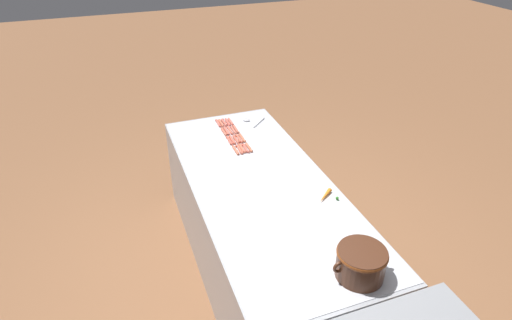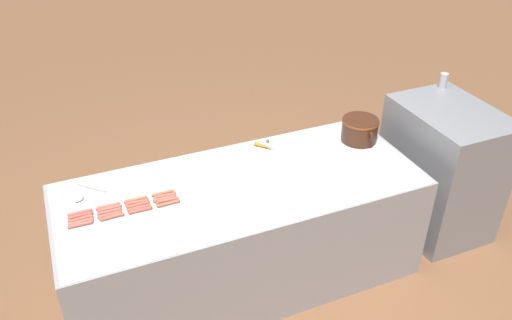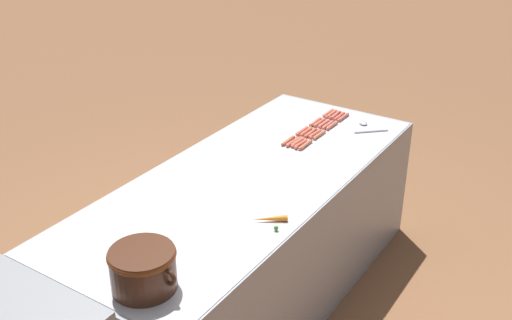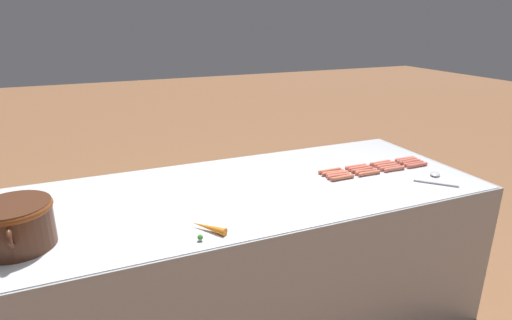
{
  "view_description": "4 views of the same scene",
  "coord_description": "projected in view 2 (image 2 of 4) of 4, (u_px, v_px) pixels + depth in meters",
  "views": [
    {
      "loc": [
        0.92,
        2.39,
        2.59
      ],
      "look_at": [
        -0.04,
        -0.21,
        0.89
      ],
      "focal_mm": 29.75,
      "sensor_mm": 36.0,
      "label": 1
    },
    {
      "loc": [
        2.6,
        -0.98,
        2.81
      ],
      "look_at": [
        -0.08,
        0.14,
        0.93
      ],
      "focal_mm": 36.19,
      "sensor_mm": 36.0,
      "label": 2
    },
    {
      "loc": [
        -1.66,
        2.45,
        2.41
      ],
      "look_at": [
        0.03,
        -0.14,
        0.86
      ],
      "focal_mm": 43.09,
      "sensor_mm": 36.0,
      "label": 3
    },
    {
      "loc": [
        -1.83,
        0.73,
        1.66
      ],
      "look_at": [
        0.14,
        -0.1,
        0.92
      ],
      "focal_mm": 29.26,
      "sensor_mm": 36.0,
      "label": 4
    }
  ],
  "objects": [
    {
      "name": "hot_dog_2",
      "position": [
        135.0,
        200.0,
        3.25
      ],
      "size": [
        0.03,
        0.15,
        0.02
      ],
      "color": "#C56849",
      "rests_on": "griddle_counter"
    },
    {
      "name": "hot_dog_6",
      "position": [
        137.0,
        202.0,
        3.22
      ],
      "size": [
        0.03,
        0.15,
        0.02
      ],
      "color": "#C65E48",
      "rests_on": "griddle_counter"
    },
    {
      "name": "hot_dog_16",
      "position": [
        81.0,
        224.0,
        3.04
      ],
      "size": [
        0.03,
        0.15,
        0.02
      ],
      "color": "#C65E4F",
      "rests_on": "griddle_counter"
    },
    {
      "name": "back_cabinet",
      "position": [
        440.0,
        169.0,
        4.1
      ],
      "size": [
        0.86,
        0.62,
        1.05
      ],
      "primitive_type": "cube",
      "color": "gray",
      "rests_on": "ground_plane"
    },
    {
      "name": "ground_plane",
      "position": [
        243.0,
        274.0,
        3.86
      ],
      "size": [
        20.0,
        20.0,
        0.0
      ],
      "primitive_type": "plane",
      "color": "brown"
    },
    {
      "name": "hot_dog_0",
      "position": [
        80.0,
        213.0,
        3.14
      ],
      "size": [
        0.02,
        0.15,
        0.02
      ],
      "color": "#CA604E",
      "rests_on": "griddle_counter"
    },
    {
      "name": "hot_dog_13",
      "position": [
        110.0,
        215.0,
        3.12
      ],
      "size": [
        0.02,
        0.15,
        0.02
      ],
      "color": "#C35F4E",
      "rests_on": "griddle_counter"
    },
    {
      "name": "hot_dog_3",
      "position": [
        163.0,
        193.0,
        3.3
      ],
      "size": [
        0.03,
        0.15,
        0.02
      ],
      "color": "#C36548",
      "rests_on": "griddle_counter"
    },
    {
      "name": "hot_dog_7",
      "position": [
        165.0,
        196.0,
        3.28
      ],
      "size": [
        0.03,
        0.15,
        0.02
      ],
      "color": "#C45B4C",
      "rests_on": "griddle_counter"
    },
    {
      "name": "hot_dog_15",
      "position": [
        167.0,
        200.0,
        3.24
      ],
      "size": [
        0.03,
        0.15,
        0.02
      ],
      "color": "#C9614C",
      "rests_on": "griddle_counter"
    },
    {
      "name": "soda_can",
      "position": [
        443.0,
        81.0,
        4.11
      ],
      "size": [
        0.07,
        0.07,
        0.13
      ],
      "color": "#BCBCC1",
      "rests_on": "back_cabinet"
    },
    {
      "name": "hot_dog_4",
      "position": [
        81.0,
        215.0,
        3.12
      ],
      "size": [
        0.02,
        0.15,
        0.02
      ],
      "color": "#CA594B",
      "rests_on": "griddle_counter"
    },
    {
      "name": "hot_dog_9",
      "position": [
        110.0,
        211.0,
        3.15
      ],
      "size": [
        0.03,
        0.15,
        0.02
      ],
      "color": "#CC624E",
      "rests_on": "griddle_counter"
    },
    {
      "name": "hot_dog_18",
      "position": [
        141.0,
        210.0,
        3.16
      ],
      "size": [
        0.03,
        0.15,
        0.02
      ],
      "color": "#CD5A48",
      "rests_on": "griddle_counter"
    },
    {
      "name": "serving_spoon",
      "position": [
        83.0,
        195.0,
        3.29
      ],
      "size": [
        0.22,
        0.21,
        0.02
      ],
      "color": "#B7B7BC",
      "rests_on": "griddle_counter"
    },
    {
      "name": "hot_dog_17",
      "position": [
        112.0,
        217.0,
        3.1
      ],
      "size": [
        0.03,
        0.15,
        0.02
      ],
      "color": "#C45F49",
      "rests_on": "griddle_counter"
    },
    {
      "name": "hot_dog_8",
      "position": [
        81.0,
        219.0,
        3.09
      ],
      "size": [
        0.03,
        0.15,
        0.02
      ],
      "color": "#C15E4F",
      "rests_on": "griddle_counter"
    },
    {
      "name": "hot_dog_14",
      "position": [
        139.0,
        208.0,
        3.18
      ],
      "size": [
        0.02,
        0.15,
        0.02
      ],
      "color": "#CD5D49",
      "rests_on": "griddle_counter"
    },
    {
      "name": "griddle_counter",
      "position": [
        242.0,
        231.0,
        3.64
      ],
      "size": [
        0.99,
        2.43,
        0.83
      ],
      "color": "#9EA0A5",
      "rests_on": "ground_plane"
    },
    {
      "name": "hot_dog_10",
      "position": [
        138.0,
        205.0,
        3.2
      ],
      "size": [
        0.02,
        0.15,
        0.02
      ],
      "color": "#C05B47",
      "rests_on": "griddle_counter"
    },
    {
      "name": "carrot",
      "position": [
        265.0,
        146.0,
        3.78
      ],
      "size": [
        0.16,
        0.13,
        0.03
      ],
      "color": "orange",
      "rests_on": "griddle_counter"
    },
    {
      "name": "hot_dog_5",
      "position": [
        110.0,
        208.0,
        3.17
      ],
      "size": [
        0.03,
        0.15,
        0.02
      ],
      "color": "#BF6251",
      "rests_on": "griddle_counter"
    },
    {
      "name": "hot_dog_1",
      "position": [
        108.0,
        206.0,
        3.19
      ],
      "size": [
        0.03,
        0.15,
        0.02
      ],
      "color": "#BF6450",
      "rests_on": "griddle_counter"
    },
    {
      "name": "hot_dog_11",
      "position": [
        164.0,
        198.0,
        3.26
      ],
      "size": [
        0.03,
        0.15,
        0.02
      ],
      "color": "#C96349",
      "rests_on": "griddle_counter"
    },
    {
      "name": "hot_dog_19",
      "position": [
        168.0,
        203.0,
        3.21
      ],
      "size": [
        0.02,
        0.15,
        0.02
      ],
      "color": "#C26348",
      "rests_on": "griddle_counter"
    },
    {
      "name": "hot_dog_12",
      "position": [
        81.0,
        222.0,
        3.06
      ],
      "size": [
        0.03,
        0.15,
        0.02
      ],
      "color": "#C8654B",
      "rests_on": "griddle_counter"
    },
    {
      "name": "bean_pot",
      "position": [
        360.0,
        128.0,
        3.83
      ],
      "size": [
        0.34,
        0.28,
        0.18
      ],
      "color": "#472616",
      "rests_on": "griddle_counter"
    }
  ]
}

